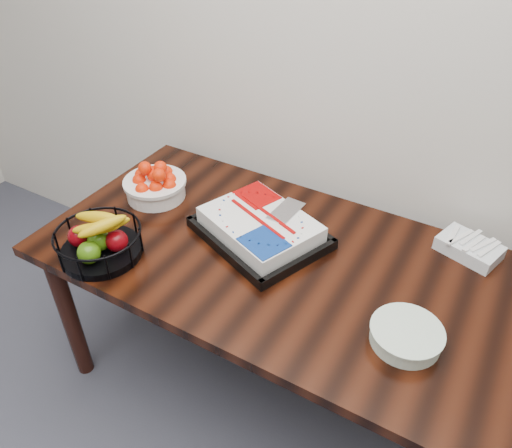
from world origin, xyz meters
The scene contains 6 objects.
table centered at (0.00, 2.00, 0.66)m, with size 1.80×0.90×0.75m.
cake_tray centered at (-0.15, 2.06, 0.79)m, with size 0.56×0.50×0.09m.
tangerine_bowl centered at (-0.65, 2.08, 0.82)m, with size 0.26×0.26×0.16m.
fruit_basket centered at (-0.59, 1.69, 0.82)m, with size 0.30×0.30×0.16m.
plate_stack centered at (0.47, 1.85, 0.78)m, with size 0.22×0.22×0.05m.
fork_bag centered at (0.55, 2.35, 0.78)m, with size 0.24×0.19×0.06m.
Camera 1 is at (0.57, 0.80, 1.92)m, focal length 35.00 mm.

